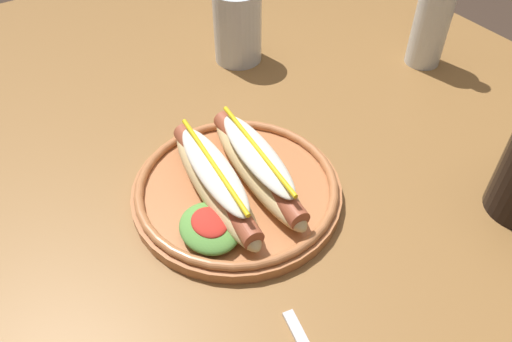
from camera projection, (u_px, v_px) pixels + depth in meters
dining_table at (316, 182)px, 0.80m from camera, size 1.45×0.97×0.74m
hot_dog_plate at (236, 184)px, 0.64m from camera, size 0.27×0.27×0.08m
water_cup at (238, 26)px, 0.86m from camera, size 0.08×0.08×0.13m
glass_bottle at (433, 16)px, 0.83m from camera, size 0.06×0.06×0.23m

